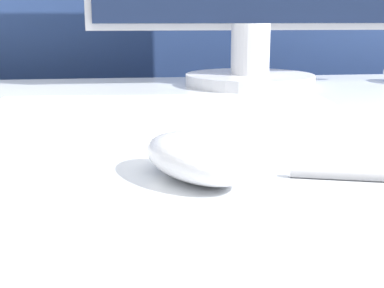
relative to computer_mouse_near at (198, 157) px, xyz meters
The scene contains 4 objects.
partition_panel 0.86m from the computer_mouse_near, 84.69° to the left, with size 5.00×0.03×1.13m.
computer_mouse_near is the anchor object (origin of this frame).
keyboard 0.22m from the computer_mouse_near, 92.25° to the left, with size 0.43×0.17×0.02m.
pen 0.14m from the computer_mouse_near, 10.55° to the right, with size 0.13×0.05×0.01m.
Camera 1 is at (-0.13, -0.51, 0.85)m, focal length 50.00 mm.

